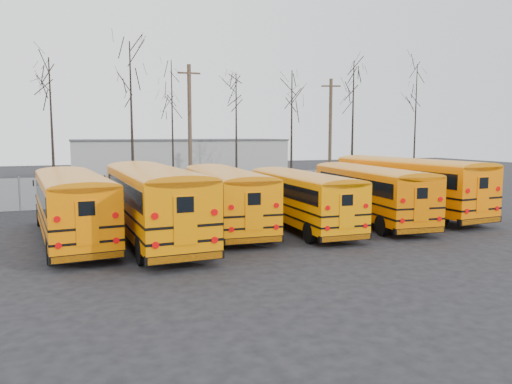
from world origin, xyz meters
name	(u,v)px	position (x,y,z in m)	size (l,w,h in m)	color
ground	(277,233)	(0.00, 0.00, 0.00)	(120.00, 120.00, 0.00)	black
fence	(210,187)	(0.00, 12.00, 1.00)	(40.00, 0.04, 2.00)	gray
distant_building	(179,159)	(2.00, 32.00, 2.00)	(22.00, 8.00, 4.00)	#999995
bus_a	(72,201)	(-9.00, 1.28, 1.81)	(3.55, 11.21, 3.09)	black
bus_b	(153,197)	(-5.72, 0.26, 1.95)	(3.30, 12.03, 3.33)	black
bus_c	(225,193)	(-1.98, 1.84, 1.78)	(3.12, 10.98, 3.04)	black
bus_d	(301,195)	(1.59, 0.78, 1.68)	(2.57, 10.29, 2.86)	black
bus_e	(369,189)	(5.70, 1.14, 1.77)	(3.41, 10.97, 3.02)	black
bus_f	(405,181)	(9.01, 2.47, 1.97)	(3.83, 12.18, 3.36)	black
utility_pole_left	(190,128)	(-0.15, 17.37, 5.15)	(1.78, 0.31, 10.02)	#4F3B2C
utility_pole_right	(330,132)	(12.41, 17.62, 4.84)	(1.63, 0.66, 9.43)	#493929
tree_2	(52,130)	(-10.12, 15.82, 4.90)	(0.26, 0.26, 9.81)	black
tree_3	(132,121)	(-4.82, 15.30, 5.56)	(0.26, 0.26, 11.12)	black
tree_4	(172,128)	(-1.44, 17.76, 5.16)	(0.26, 0.26, 10.32)	black
tree_5	(236,135)	(3.07, 15.50, 4.60)	(0.26, 0.26, 9.20)	black
tree_6	(292,133)	(6.94, 13.74, 4.73)	(0.26, 0.26, 9.45)	black
tree_7	(353,124)	(14.64, 17.61, 5.54)	(0.26, 0.26, 11.08)	black
tree_8	(415,127)	(19.07, 14.66, 5.30)	(0.26, 0.26, 10.59)	black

